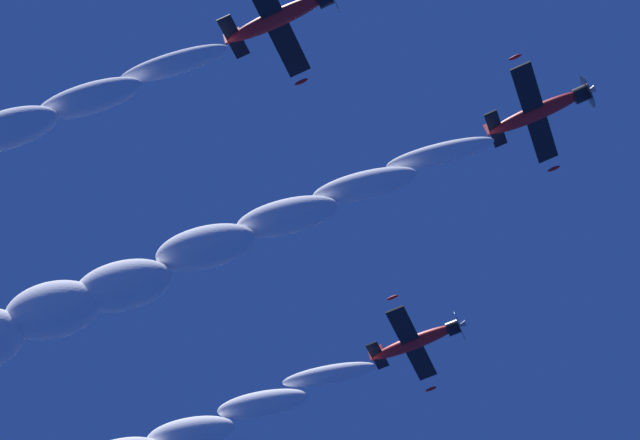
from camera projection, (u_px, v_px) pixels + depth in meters
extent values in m
ellipsoid|color=red|center=(537.00, 112.00, 66.28)|extent=(6.43, 2.48, 1.97)
cylinder|color=black|center=(580.00, 95.00, 66.05)|extent=(1.15, 1.34, 1.27)
cone|color=white|center=(590.00, 91.00, 65.99)|extent=(0.80, 0.69, 0.64)
cylinder|color=#3F3F47|center=(588.00, 92.00, 66.01)|extent=(0.73, 2.56, 2.54)
cube|color=black|center=(535.00, 114.00, 66.15)|extent=(3.12, 7.97, 1.77)
ellipsoid|color=red|center=(554.00, 169.00, 67.52)|extent=(0.91, 0.44, 0.38)
ellipsoid|color=red|center=(515.00, 57.00, 64.77)|extent=(0.91, 0.44, 0.38)
cube|color=black|center=(496.00, 129.00, 66.55)|extent=(1.49, 2.93, 0.73)
cube|color=red|center=(493.00, 127.00, 67.00)|extent=(1.14, 0.54, 1.19)
ellipsoid|color=#1E232D|center=(540.00, 109.00, 66.62)|extent=(1.60, 1.06, 0.91)
ellipsoid|color=red|center=(414.00, 342.00, 73.86)|extent=(6.42, 2.51, 1.78)
cylinder|color=black|center=(453.00, 328.00, 73.55)|extent=(1.13, 1.33, 1.24)
cone|color=white|center=(461.00, 325.00, 73.48)|extent=(0.79, 0.69, 0.62)
cylinder|color=#3F3F47|center=(460.00, 325.00, 73.49)|extent=(0.67, 2.54, 2.54)
cube|color=black|center=(412.00, 344.00, 73.73)|extent=(3.12, 7.99, 1.70)
ellipsoid|color=red|center=(431.00, 389.00, 75.12)|extent=(0.90, 0.44, 0.36)
ellipsoid|color=red|center=(392.00, 298.00, 72.34)|extent=(0.90, 0.44, 0.36)
cube|color=black|center=(377.00, 355.00, 74.20)|extent=(1.49, 2.94, 0.69)
cube|color=red|center=(376.00, 352.00, 74.65)|extent=(1.11, 0.54, 1.16)
ellipsoid|color=#1E232D|center=(417.00, 338.00, 74.19)|extent=(1.58, 1.06, 0.87)
ellipsoid|color=red|center=(278.00, 18.00, 60.34)|extent=(6.44, 2.47, 2.03)
cube|color=black|center=(275.00, 20.00, 60.21)|extent=(3.12, 7.96, 1.84)
ellipsoid|color=red|center=(301.00, 82.00, 61.55)|extent=(0.91, 0.44, 0.39)
cube|color=black|center=(233.00, 37.00, 60.59)|extent=(1.49, 2.93, 0.76)
cube|color=red|center=(233.00, 36.00, 61.04)|extent=(1.15, 0.55, 1.19)
ellipsoid|color=#1E232D|center=(282.00, 15.00, 60.69)|extent=(1.60, 1.06, 0.93)
ellipsoid|color=white|center=(439.00, 154.00, 66.71)|extent=(7.37, 2.97, 2.37)
ellipsoid|color=white|center=(364.00, 186.00, 67.17)|extent=(7.56, 3.46, 2.86)
ellipsoid|color=white|center=(286.00, 217.00, 67.67)|extent=(7.74, 3.95, 3.34)
ellipsoid|color=white|center=(205.00, 248.00, 67.99)|extent=(7.92, 4.45, 3.83)
ellipsoid|color=white|center=(123.00, 286.00, 68.32)|extent=(8.11, 4.94, 4.31)
ellipsoid|color=white|center=(52.00, 310.00, 68.86)|extent=(8.29, 5.43, 4.79)
ellipsoid|color=white|center=(329.00, 375.00, 74.23)|extent=(7.37, 2.97, 2.37)
ellipsoid|color=white|center=(262.00, 404.00, 74.82)|extent=(7.56, 3.46, 2.86)
ellipsoid|color=white|center=(190.00, 434.00, 75.40)|extent=(7.74, 3.95, 3.34)
ellipsoid|color=white|center=(173.00, 64.00, 60.81)|extent=(7.37, 2.97, 2.37)
ellipsoid|color=white|center=(89.00, 99.00, 61.17)|extent=(7.56, 3.46, 2.86)
ellipsoid|color=white|center=(6.00, 130.00, 61.51)|extent=(7.74, 3.95, 3.34)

